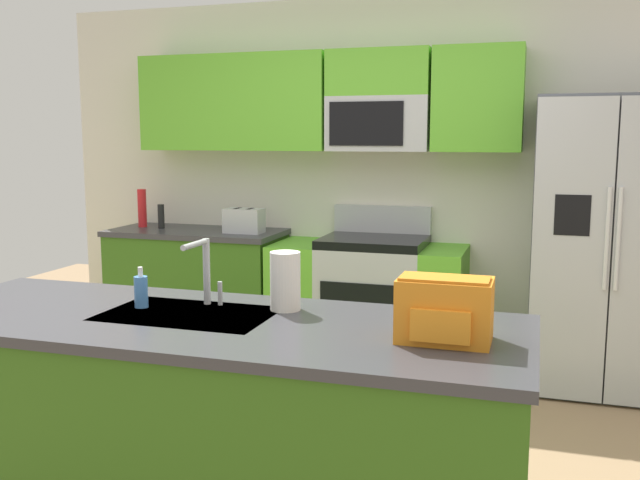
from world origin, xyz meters
The scene contains 13 objects.
ground_plane centered at (0.00, 0.00, 0.00)m, with size 9.00×9.00×0.00m, color #997A56.
kitchen_wall_unit centered at (-0.14, 2.08, 1.47)m, with size 5.20×0.43×2.60m.
back_counter centered at (-1.41, 1.80, 0.45)m, with size 1.32×0.63×0.90m.
range_oven centered at (-0.06, 1.80, 0.44)m, with size 1.36×0.61×1.10m.
refrigerator centered at (1.49, 1.73, 0.93)m, with size 0.90×0.76×1.85m.
island_counter centered at (-0.15, -0.57, 0.45)m, with size 2.50×0.89×0.90m.
toaster centered at (-0.99, 1.75, 0.99)m, with size 0.28×0.16×0.18m.
pepper_mill centered at (-1.71, 1.80, 0.99)m, with size 0.05×0.05×0.19m, color black.
bottle_red centered at (-1.89, 1.83, 1.05)m, with size 0.07×0.07×0.30m, color red.
sink_faucet centered at (-0.24, -0.37, 1.07)m, with size 0.08×0.21×0.28m.
soap_dispenser centered at (-0.48, -0.48, 0.97)m, with size 0.06×0.06×0.17m.
paper_towel_roll centered at (0.10, -0.34, 1.02)m, with size 0.12×0.12×0.24m, color white.
backpack centered at (0.78, -0.60, 1.02)m, with size 0.32×0.22×0.23m.
Camera 1 is at (1.07, -2.98, 1.60)m, focal length 39.50 mm.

